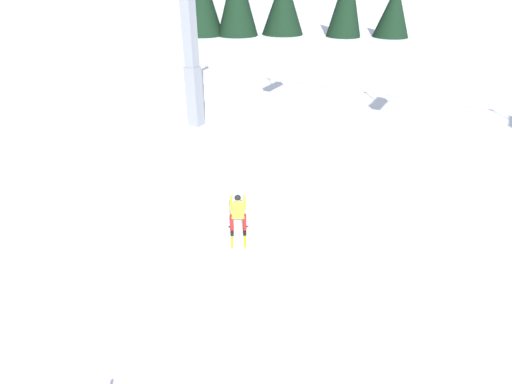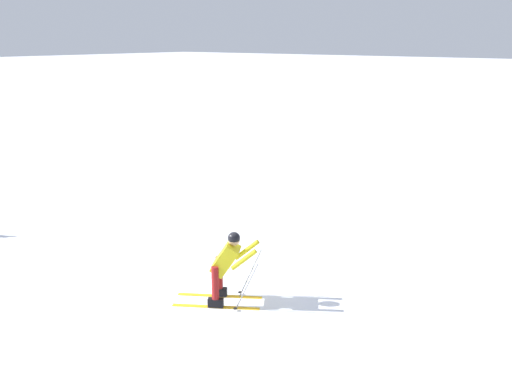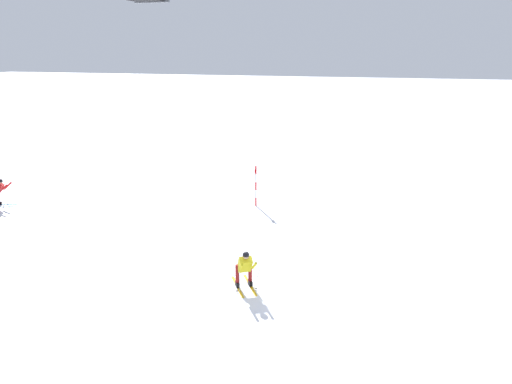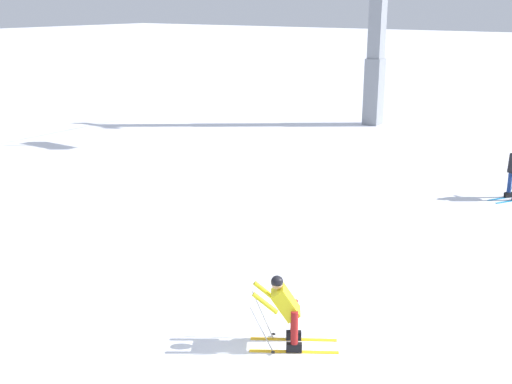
# 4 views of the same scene
# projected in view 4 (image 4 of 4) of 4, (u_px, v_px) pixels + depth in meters

# --- Properties ---
(ground_plane) EXTENTS (260.00, 260.00, 0.00)m
(ground_plane) POSITION_uv_depth(u_px,v_px,m) (315.00, 360.00, 11.16)
(ground_plane) COLOR white
(skier_carving_main) EXTENTS (1.36, 1.66, 1.50)m
(skier_carving_main) POSITION_uv_depth(u_px,v_px,m) (285.00, 307.00, 11.42)
(skier_carving_main) COLOR yellow
(skier_carving_main) RESTS_ON ground_plane
(lift_tower_far) EXTENTS (0.80, 2.65, 10.45)m
(lift_tower_far) POSITION_uv_depth(u_px,v_px,m) (377.00, 37.00, 31.32)
(lift_tower_far) COLOR gray
(lift_tower_far) RESTS_ON ground_plane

